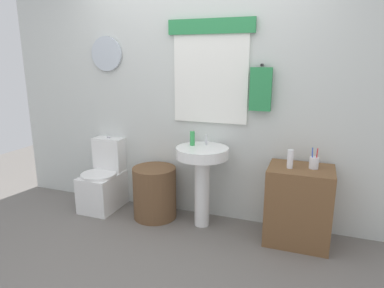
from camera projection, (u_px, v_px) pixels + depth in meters
The scene contains 10 objects.
ground_plane at pixel (148, 268), 2.73m from camera, with size 8.00×8.00×0.00m, color slate.
back_wall at pixel (197, 92), 3.46m from camera, with size 4.40×0.18×2.60m.
toilet at pixel (104, 182), 3.80m from camera, with size 0.38×0.51×0.79m.
laundry_hamper at pixel (155, 193), 3.55m from camera, with size 0.45×0.45×0.55m, color brown.
pedestal_sink at pixel (202, 168), 3.30m from camera, with size 0.51×0.51×0.81m.
faucet at pixel (206, 140), 3.35m from camera, with size 0.03×0.03×0.10m, color silver.
wooden_cabinet at pixel (298, 205), 3.05m from camera, with size 0.56×0.44×0.71m, color brown.
soap_bottle at pixel (192, 138), 3.32m from camera, with size 0.05×0.05×0.14m, color green.
lotion_bottle at pixel (290, 159), 2.94m from camera, with size 0.05×0.05×0.16m, color white.
toothbrush_cup at pixel (314, 163), 2.94m from camera, with size 0.08×0.08×0.18m.
Camera 1 is at (1.16, -2.14, 1.63)m, focal length 31.68 mm.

